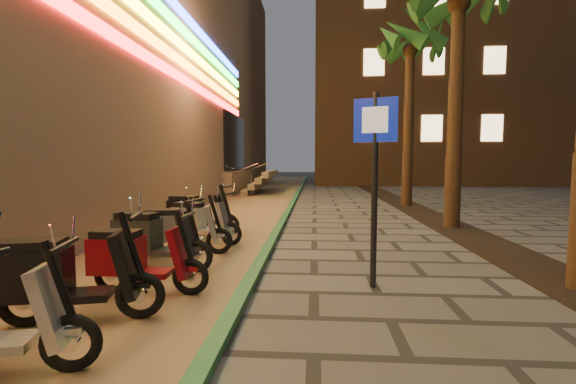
# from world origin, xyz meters

# --- Properties ---
(ground) EXTENTS (120.00, 120.00, 0.00)m
(ground) POSITION_xyz_m (0.00, 0.00, 0.00)
(ground) COLOR #474442
(ground) RESTS_ON ground
(parking_strip) EXTENTS (3.40, 60.00, 0.01)m
(parking_strip) POSITION_xyz_m (-2.60, 10.00, 0.01)
(parking_strip) COLOR #8C7251
(parking_strip) RESTS_ON ground
(green_curb) EXTENTS (0.18, 60.00, 0.10)m
(green_curb) POSITION_xyz_m (-0.90, 10.00, 0.05)
(green_curb) COLOR #2A703C
(green_curb) RESTS_ON ground
(planting_strip) EXTENTS (1.20, 40.00, 0.02)m
(planting_strip) POSITION_xyz_m (3.60, 5.00, 0.01)
(planting_strip) COLOR black
(planting_strip) RESTS_ON ground
(apartment_block) EXTENTS (18.00, 16.06, 25.00)m
(apartment_block) POSITION_xyz_m (9.00, 32.00, 12.50)
(apartment_block) COLOR brown
(apartment_block) RESTS_ON ground
(palm_c) EXTENTS (2.97, 3.02, 6.91)m
(palm_c) POSITION_xyz_m (3.60, 7.00, 5.73)
(palm_c) COLOR #472D19
(palm_c) RESTS_ON ground
(palm_d) EXTENTS (2.97, 3.02, 7.16)m
(palm_d) POSITION_xyz_m (3.60, 12.00, 5.94)
(palm_d) COLOR #472D19
(palm_d) RESTS_ON ground
(pedestrian_sign) EXTENTS (0.56, 0.23, 2.64)m
(pedestrian_sign) POSITION_xyz_m (0.80, 1.95, 1.71)
(pedestrian_sign) COLOR black
(pedestrian_sign) RESTS_ON ground
(scooter_5) EXTENTS (1.69, 0.83, 1.19)m
(scooter_5) POSITION_xyz_m (-2.67, 0.48, 0.52)
(scooter_5) COLOR black
(scooter_5) RESTS_ON ground
(scooter_6) EXTENTS (1.54, 0.54, 1.09)m
(scooter_6) POSITION_xyz_m (-2.32, 1.46, 0.47)
(scooter_6) COLOR black
(scooter_6) RESTS_ON ground
(scooter_7) EXTENTS (1.68, 0.71, 1.18)m
(scooter_7) POSITION_xyz_m (-2.60, 2.60, 0.51)
(scooter_7) COLOR black
(scooter_7) RESTS_ON ground
(scooter_8) EXTENTS (1.59, 0.75, 1.12)m
(scooter_8) POSITION_xyz_m (-2.50, 3.49, 0.49)
(scooter_8) COLOR black
(scooter_8) RESTS_ON ground
(scooter_9) EXTENTS (1.58, 0.78, 1.11)m
(scooter_9) POSITION_xyz_m (-2.44, 4.60, 0.48)
(scooter_9) COLOR black
(scooter_9) RESTS_ON ground
(scooter_10) EXTENTS (1.72, 0.65, 1.20)m
(scooter_10) POSITION_xyz_m (-2.78, 5.43, 0.52)
(scooter_10) COLOR black
(scooter_10) RESTS_ON ground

